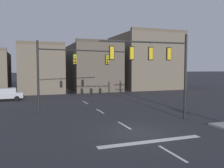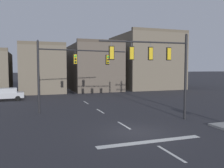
% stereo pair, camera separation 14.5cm
% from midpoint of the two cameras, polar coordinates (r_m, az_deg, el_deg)
% --- Properties ---
extents(ground_plane, '(400.00, 400.00, 0.00)m').
position_cam_midpoint_polar(ground_plane, '(15.74, 5.54, -11.43)').
color(ground_plane, '#2B2B30').
extents(stop_bar_paint, '(6.40, 0.50, 0.01)m').
position_cam_midpoint_polar(stop_bar_paint, '(14.03, 9.13, -13.37)').
color(stop_bar_paint, silver).
rests_on(stop_bar_paint, ground).
extents(lane_centreline, '(0.16, 26.40, 0.01)m').
position_cam_midpoint_polar(lane_centreline, '(17.51, 2.70, -9.82)').
color(lane_centreline, silver).
rests_on(lane_centreline, ground).
extents(signal_mast_near_side, '(7.16, 0.76, 6.85)m').
position_cam_midpoint_polar(signal_mast_near_side, '(18.83, 10.61, 5.53)').
color(signal_mast_near_side, black).
rests_on(signal_mast_near_side, ground).
extents(signal_mast_far_side, '(9.03, 1.30, 6.65)m').
position_cam_midpoint_polar(signal_mast_far_side, '(23.15, -10.75, 4.52)').
color(signal_mast_far_side, black).
rests_on(signal_mast_far_side, ground).
extents(car_lot_nearside, '(4.56, 2.17, 1.61)m').
position_cam_midpoint_polar(car_lot_nearside, '(32.89, -24.42, -2.20)').
color(car_lot_nearside, '#9EA0A5').
rests_on(car_lot_nearside, ground).
extents(building_row, '(38.93, 13.20, 11.12)m').
position_cam_midpoint_polar(building_row, '(45.67, -4.64, 4.28)').
color(building_row, '#665B4C').
rests_on(building_row, ground).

